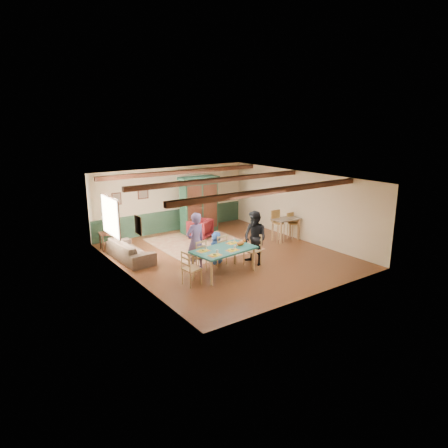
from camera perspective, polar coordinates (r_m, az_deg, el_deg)
floor at (r=13.97m, az=0.45°, el=-4.51°), size 8.00×8.00×0.00m
wall_back at (r=16.93m, az=-7.44°, el=3.49°), size 7.00×0.02×2.70m
wall_left at (r=11.97m, az=-13.32°, el=-1.43°), size 0.02×8.00×2.70m
wall_right at (r=15.83m, az=10.84°, el=2.58°), size 0.02×8.00×2.70m
ceiling at (r=13.33m, az=0.48°, el=6.52°), size 7.00×8.00×0.02m
wainscot_back at (r=17.11m, az=-7.31°, el=0.52°), size 6.95×0.03×0.90m
ceiling_beam_front at (r=11.58m, az=7.13°, el=4.73°), size 6.95×0.16×0.16m
ceiling_beam_mid at (r=13.67m, az=-0.50°, el=6.34°), size 6.95×0.16×0.16m
ceiling_beam_back at (r=15.86m, az=-5.88°, el=7.41°), size 6.95×0.16×0.16m
window_left at (r=13.48m, az=-15.97°, el=1.06°), size 0.06×1.60×1.30m
picture_left_wall at (r=11.34m, az=-12.15°, el=-0.15°), size 0.04×0.42×0.52m
picture_back_a at (r=16.27m, az=-11.50°, el=4.49°), size 0.45×0.04×0.55m
picture_back_b at (r=15.90m, az=-15.10°, el=3.49°), size 0.38×0.04×0.48m
dining_table at (r=12.20m, az=0.01°, el=-5.39°), size 2.04×1.28×0.80m
dining_chair_far_left at (r=12.47m, az=-3.83°, el=-4.46°), size 0.50×0.52×1.02m
dining_chair_far_right at (r=12.98m, az=-0.84°, el=-3.65°), size 0.50×0.52×1.02m
dining_chair_end_left at (r=11.44m, az=-4.64°, el=-6.27°), size 0.52×0.50×1.02m
dining_chair_end_right at (r=12.97m, az=4.08°, el=-3.70°), size 0.52×0.50×1.02m
person_man at (r=12.41m, az=-4.11°, el=-2.55°), size 0.72×0.52×1.85m
person_woman at (r=12.93m, az=4.45°, el=-2.02°), size 0.76×0.93×1.77m
person_child at (r=13.03m, az=-1.09°, el=-3.44°), size 0.56×0.40×1.08m
cat at (r=12.35m, az=2.38°, el=-2.72°), size 0.40×0.19×0.19m
place_setting_near_left at (r=11.50m, az=-1.31°, el=-4.25°), size 0.46×0.37×0.11m
place_setting_near_center at (r=11.93m, az=1.25°, el=-3.54°), size 0.46×0.37×0.11m
place_setting_far_left at (r=11.89m, az=-2.98°, el=-3.63°), size 0.46×0.37×0.11m
place_setting_far_right at (r=12.62m, az=1.20°, el=-2.52°), size 0.46×0.37×0.11m
area_rug at (r=15.24m, az=-3.24°, el=-2.87°), size 3.19×3.79×0.01m
armoire at (r=16.62m, az=-3.60°, el=2.75°), size 1.68×0.73×2.35m
armchair at (r=15.96m, az=-3.45°, el=-0.66°), size 1.12×1.13×0.76m
sofa at (r=13.84m, az=-13.24°, el=-3.69°), size 0.95×2.24×0.65m
end_table at (r=15.09m, az=-16.27°, el=-2.37°), size 0.56×0.56×0.64m
table_lamp at (r=14.93m, az=-16.44°, el=-0.12°), size 0.37×0.37×0.59m
counter_table at (r=15.75m, az=8.80°, el=-0.77°), size 1.08×0.64×0.89m
bar_stool_left at (r=15.54m, az=7.76°, el=-0.33°), size 0.46×0.50×1.22m
bar_stool_right at (r=15.94m, az=9.79°, el=-0.33°), size 0.38×0.42×1.05m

